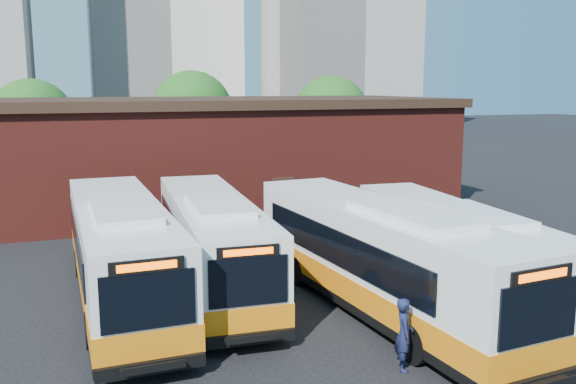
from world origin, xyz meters
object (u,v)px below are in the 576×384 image
object	(u,v)px
transit_worker	(404,334)
bus_midwest	(212,244)
bus_mideast	(380,262)
bus_west	(121,255)
bus_east	(454,252)

from	to	relation	value
transit_worker	bus_midwest	bearing A→B (deg)	44.06
bus_mideast	transit_worker	distance (m)	4.12
bus_midwest	transit_worker	size ratio (longest dim) A/B	6.62
bus_mideast	transit_worker	size ratio (longest dim) A/B	7.09
bus_west	transit_worker	size ratio (longest dim) A/B	6.91
bus_midwest	bus_mideast	size ratio (longest dim) A/B	0.93
bus_midwest	bus_east	world-z (taller)	bus_midwest
bus_west	bus_midwest	bearing A→B (deg)	8.81
bus_midwest	transit_worker	distance (m)	8.70
bus_west	bus_midwest	size ratio (longest dim) A/B	1.04
bus_east	transit_worker	size ratio (longest dim) A/B	6.24
bus_mideast	bus_east	world-z (taller)	bus_mideast
bus_mideast	bus_east	distance (m)	3.35
bus_midwest	bus_mideast	xyz separation A→B (m)	(4.49, -4.26, 0.10)
bus_west	transit_worker	world-z (taller)	bus_west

